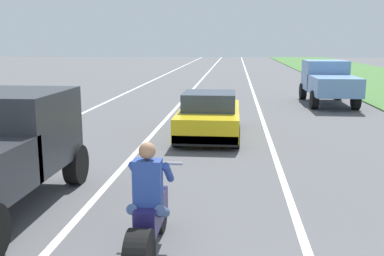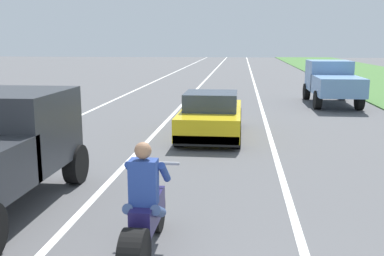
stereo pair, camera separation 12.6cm
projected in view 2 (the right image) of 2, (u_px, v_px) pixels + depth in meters
lane_stripe_left_solid at (122, 96)px, 23.68m from camera, size 0.14×120.00×0.01m
lane_stripe_right_solid at (259, 98)px, 22.91m from camera, size 0.14×120.00×0.01m
lane_stripe_centre_dashed at (189, 97)px, 23.29m from camera, size 0.14×120.00×0.01m
motorcycle_with_rider at (144, 219)px, 5.83m from camera, size 0.70×2.21×1.62m
sports_car_yellow at (211, 116)px, 13.66m from camera, size 1.84×4.30×1.37m
pickup_truck_right_shoulder_light_blue at (332, 80)px, 20.46m from camera, size 2.02×4.80×1.98m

